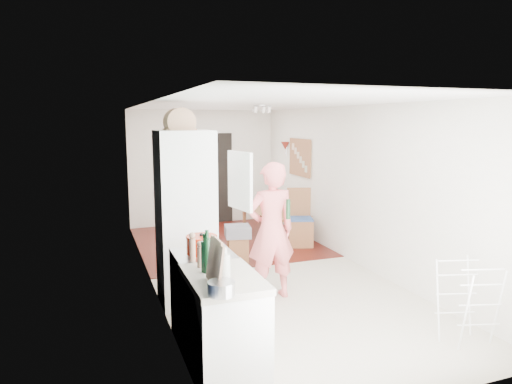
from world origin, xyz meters
TOP-DOWN VIEW (x-y plane):
  - room_shell at (0.00, 0.00)m, footprint 3.20×7.00m
  - floor at (0.00, 0.00)m, footprint 3.20×7.00m
  - wood_floor_overlay at (0.00, 1.85)m, footprint 3.20×3.30m
  - sage_wall_panel at (-1.59, -2.00)m, footprint 0.02×3.00m
  - tile_splashback at (-1.59, -2.55)m, footprint 0.02×1.90m
  - doorway_recess at (0.20, 3.48)m, footprint 0.90×0.04m
  - base_cabinet at (-1.30, -2.55)m, footprint 0.60×0.90m
  - worktop at (-1.30, -2.55)m, footprint 0.62×0.92m
  - range_cooker at (-1.30, -1.80)m, footprint 0.60×0.60m
  - cooker_top at (-1.30, -1.80)m, footprint 0.60×0.60m
  - fridge_housing at (-1.27, -0.78)m, footprint 0.66×0.66m
  - fridge_door at (-0.66, -1.08)m, footprint 0.14×0.56m
  - fridge_interior at (-0.96, -0.78)m, footprint 0.02×0.52m
  - pinboard at (1.58, 1.90)m, footprint 0.03×0.90m
  - pinboard_frame at (1.57, 1.90)m, footprint 0.00×0.94m
  - wall_sconce at (1.54, 2.55)m, footprint 0.18×0.18m
  - person at (-0.22, -1.02)m, footprint 0.76×0.51m
  - dining_table at (1.04, 1.85)m, footprint 0.84×1.32m
  - dining_chair at (1.20, 1.08)m, footprint 0.56×0.56m
  - stool at (-0.17, 0.54)m, footprint 0.36×0.36m
  - grey_drape at (-0.16, 0.56)m, footprint 0.47×0.47m
  - drying_rack at (1.19, -2.85)m, footprint 0.53×0.50m
  - bread_bin at (-1.30, -0.70)m, footprint 0.43×0.41m
  - red_casserole at (-1.32, -1.82)m, footprint 0.39×0.39m
  - steel_pan at (-1.44, -2.98)m, footprint 0.27×0.27m
  - held_bottle at (-0.08, -1.21)m, footprint 0.05×0.05m
  - bottle_a at (-1.43, -2.39)m, footprint 0.08×0.08m
  - bottle_b at (-1.41, -2.42)m, footprint 0.09×0.09m
  - bottle_c at (-1.33, -2.70)m, footprint 0.12×0.12m
  - pepper_mill_front at (-1.44, -2.25)m, footprint 0.06×0.06m
  - pepper_mill_back at (-1.46, -2.02)m, footprint 0.06×0.06m
  - chopping_boards at (-1.43, -2.76)m, footprint 0.09×0.29m

SIDE VIEW (x-z plane):
  - floor at x=0.00m, z-range -0.01..0.01m
  - wood_floor_overlay at x=0.00m, z-range 0.00..0.01m
  - stool at x=-0.17m, z-range 0.00..0.41m
  - dining_table at x=1.04m, z-range 0.00..0.44m
  - drying_rack at x=1.19m, z-range 0.00..0.85m
  - base_cabinet at x=-1.30m, z-range 0.00..0.86m
  - range_cooker at x=-1.30m, z-range 0.00..0.88m
  - grey_drape at x=-0.16m, z-range 0.41..0.59m
  - dining_chair at x=1.20m, z-range 0.00..1.05m
  - worktop at x=-1.30m, z-range 0.86..0.92m
  - cooker_top at x=-1.30m, z-range 0.88..0.92m
  - steel_pan at x=-1.44m, z-range 0.92..1.03m
  - doorway_recess at x=0.20m, z-range 0.00..2.00m
  - red_casserole at x=-1.32m, z-range 0.92..1.11m
  - pepper_mill_front at x=-1.44m, z-range 0.92..1.11m
  - pepper_mill_back at x=-1.46m, z-range 0.92..1.14m
  - person at x=-0.22m, z-range 0.00..2.08m
  - bottle_c at x=-1.33m, z-range 0.92..1.16m
  - bottle_a at x=-1.43m, z-range 0.92..1.20m
  - fridge_housing at x=-1.27m, z-range 0.00..2.15m
  - bottle_b at x=-1.41m, z-range 0.92..1.23m
  - chopping_boards at x=-1.43m, z-range 0.92..1.31m
  - tile_splashback at x=-1.59m, z-range 0.90..1.40m
  - held_bottle at x=-0.08m, z-range 1.06..1.31m
  - room_shell at x=0.00m, z-range 0.00..2.50m
  - fridge_door at x=-0.66m, z-range 1.20..1.90m
  - fridge_interior at x=-0.96m, z-range 1.22..1.88m
  - pinboard at x=1.58m, z-range 1.20..1.90m
  - pinboard_frame at x=1.57m, z-range 1.18..1.92m
  - wall_sconce at x=1.54m, z-range 1.67..1.83m
  - sage_wall_panel at x=-1.59m, z-range 1.20..2.50m
  - bread_bin at x=-1.30m, z-range 2.15..2.34m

